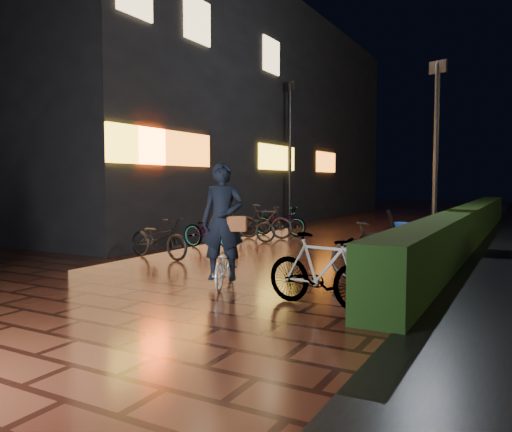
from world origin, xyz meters
The scene contains 10 objects.
ground centered at (0.00, 0.00, 0.00)m, with size 80.00×80.00×0.00m, color #381911.
hedge centered at (3.30, 8.00, 0.50)m, with size 0.70×20.00×1.00m, color black.
storefront_block centered at (-9.50, 11.50, 4.50)m, with size 12.09×22.00×9.00m.
lamp_post_hedge centered at (2.72, 5.50, 2.58)m, with size 0.44×0.22×4.70m.
lamp_post_sf centered at (-3.18, 9.49, 2.99)m, with size 0.52×0.23×5.43m.
cyclist centered at (0.46, -0.79, 0.76)m, with size 0.98×1.50×2.04m.
traffic_barrier centered at (2.73, 0.78, 0.36)m, with size 0.75×1.79×0.73m.
cart_assembly centered at (2.17, 4.49, 0.54)m, with size 0.69×0.58×1.06m.
parked_bikes_storefront centered at (-2.29, 4.15, 0.47)m, with size 2.07×6.36×1.02m.
parked_bikes_hedge centered at (2.44, -0.22, 0.51)m, with size 1.93×2.74×1.02m.
Camera 1 is at (4.84, -7.62, 1.73)m, focal length 35.00 mm.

